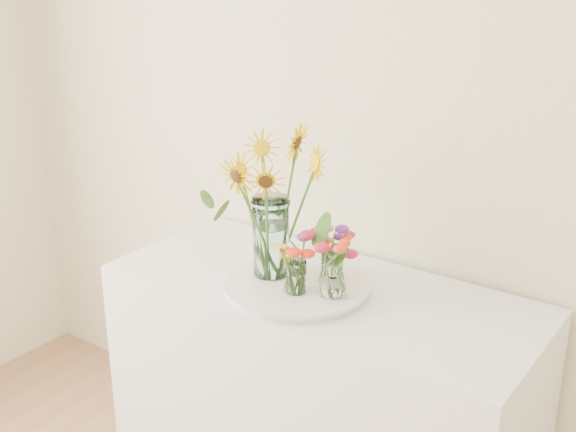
# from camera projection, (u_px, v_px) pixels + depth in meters

# --- Properties ---
(counter) EXTENTS (1.40, 0.60, 0.90)m
(counter) POSITION_uv_depth(u_px,v_px,m) (319.00, 406.00, 2.46)
(counter) COLOR white
(counter) RESTS_ON ground_plane
(tray) EXTENTS (0.44, 0.44, 0.02)m
(tray) POSITION_uv_depth(u_px,v_px,m) (297.00, 287.00, 2.27)
(tray) COLOR white
(tray) RESTS_ON counter
(mason_jar) EXTENTS (0.12, 0.12, 0.27)m
(mason_jar) POSITION_uv_depth(u_px,v_px,m) (271.00, 237.00, 2.28)
(mason_jar) COLOR #C6F6F9
(mason_jar) RESTS_ON tray
(sunflower_bouquet) EXTENTS (0.63, 0.63, 0.50)m
(sunflower_bouquet) POSITION_uv_depth(u_px,v_px,m) (270.00, 201.00, 2.24)
(sunflower_bouquet) COLOR yellow
(sunflower_bouquet) RESTS_ON tray
(small_vase_a) EXTENTS (0.07, 0.07, 0.11)m
(small_vase_a) POSITION_uv_depth(u_px,v_px,m) (296.00, 277.00, 2.18)
(small_vase_a) COLOR white
(small_vase_a) RESTS_ON tray
(wildflower_posy_a) EXTENTS (0.17, 0.17, 0.20)m
(wildflower_posy_a) POSITION_uv_depth(u_px,v_px,m) (296.00, 264.00, 2.16)
(wildflower_posy_a) COLOR #FF3C16
(wildflower_posy_a) RESTS_ON tray
(small_vase_b) EXTENTS (0.09, 0.09, 0.12)m
(small_vase_b) POSITION_uv_depth(u_px,v_px,m) (333.00, 280.00, 2.16)
(small_vase_b) COLOR white
(small_vase_b) RESTS_ON tray
(wildflower_posy_b) EXTENTS (0.20, 0.20, 0.21)m
(wildflower_posy_b) POSITION_uv_depth(u_px,v_px,m) (333.00, 266.00, 2.14)
(wildflower_posy_b) COLOR #FF3C16
(wildflower_posy_b) RESTS_ON tray
(small_vase_c) EXTENTS (0.07, 0.07, 0.11)m
(small_vase_c) POSITION_uv_depth(u_px,v_px,m) (331.00, 267.00, 2.25)
(small_vase_c) COLOR white
(small_vase_c) RESTS_ON tray
(wildflower_posy_c) EXTENTS (0.18, 0.18, 0.20)m
(wildflower_posy_c) POSITION_uv_depth(u_px,v_px,m) (331.00, 254.00, 2.24)
(wildflower_posy_c) COLOR #FF3C16
(wildflower_posy_c) RESTS_ON tray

